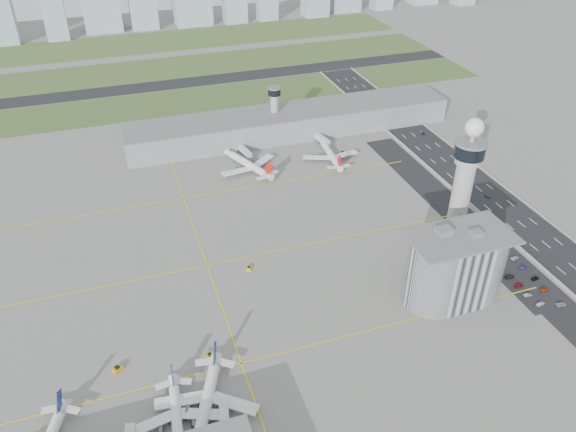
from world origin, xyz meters
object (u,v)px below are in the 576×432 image
object	(u,v)px
car_lot_0	(540,304)
car_lot_2	(519,285)
airplane_far_a	(248,160)
airplane_far_b	(330,150)
car_lot_11	(506,254)
car_hw_2	(423,134)
car_lot_10	(515,258)
jet_bridge_far_1	(317,137)
car_lot_6	(561,304)
airplane_near_c	(205,400)
tug_5	(342,153)
admin_building	(455,266)
car_lot_8	(535,278)
car_lot_5	(490,257)
tug_2	(210,355)
car_lot_4	(497,268)
control_tower	(464,181)
car_lot_3	(510,277)
car_lot_1	(528,295)
jet_bridge_far_0	(240,148)
car_hw_4	(362,101)
tug_3	(249,268)
car_lot_9	(523,268)
car_lot_7	(545,290)
airplane_near_b	(176,417)
tug_1	(117,369)
secondary_tower	(275,107)
car_hw_1	(488,196)

from	to	relation	value
car_lot_0	car_lot_2	world-z (taller)	car_lot_0
airplane_far_a	airplane_far_b	distance (m)	50.30
car_lot_11	car_hw_2	bearing A→B (deg)	-17.23
car_lot_10	car_lot_11	distance (m)	4.35
jet_bridge_far_1	car_lot_6	bearing A→B (deg)	2.93
airplane_near_c	tug_5	bearing A→B (deg)	165.83
jet_bridge_far_1	tug_5	size ratio (longest dim) A/B	4.57
admin_building	car_lot_8	bearing A→B (deg)	-4.70
car_lot_5	car_lot_8	world-z (taller)	car_lot_8
tug_2	car_lot_11	xyz separation A→B (m)	(142.10, 16.67, -0.25)
airplane_near_c	car_lot_4	bearing A→B (deg)	125.88
control_tower	car_lot_3	distance (m)	46.30
car_lot_6	car_lot_1	bearing A→B (deg)	50.90
jet_bridge_far_0	car_lot_2	size ratio (longest dim) A/B	3.27
admin_building	car_hw_2	bearing A→B (deg)	63.77
jet_bridge_far_1	car_lot_5	bearing A→B (deg)	2.78
jet_bridge_far_0	airplane_far_a	bearing A→B (deg)	-12.64
jet_bridge_far_0	car_lot_6	distance (m)	196.25
car_lot_8	car_hw_2	bearing A→B (deg)	-19.16
airplane_near_c	car_lot_10	size ratio (longest dim) A/B	10.45
car_lot_0	car_hw_4	size ratio (longest dim) A/B	1.16
car_lot_6	tug_3	bearing A→B (deg)	67.18
jet_bridge_far_1	car_lot_10	distance (m)	148.44
car_lot_3	admin_building	bearing A→B (deg)	97.60
airplane_far_b	car_lot_4	size ratio (longest dim) A/B	12.68
car_lot_9	car_lot_5	bearing A→B (deg)	46.28
control_tower	car_lot_7	distance (m)	56.86
jet_bridge_far_0	car_lot_1	size ratio (longest dim) A/B	3.85
airplane_far_a	car_lot_3	bearing A→B (deg)	-170.33
tug_2	car_lot_4	bearing A→B (deg)	173.34
admin_building	car_lot_0	distance (m)	39.39
car_lot_10	car_hw_4	xyz separation A→B (m)	(13.25, 191.48, 0.00)
car_lot_4	car_lot_6	world-z (taller)	car_lot_6
car_lot_3	car_hw_2	xyz separation A→B (m)	(38.03, 139.18, -0.01)
airplane_near_b	tug_1	size ratio (longest dim) A/B	10.32
tug_3	control_tower	bearing A→B (deg)	14.16
airplane_near_c	tug_5	xyz separation A→B (m)	(116.99, 156.69, -4.98)
car_lot_3	car_lot_2	bearing A→B (deg)	-171.99
secondary_tower	tug_3	size ratio (longest dim) A/B	11.06
secondary_tower	car_lot_11	size ratio (longest dim) A/B	8.42
control_tower	car_lot_4	world-z (taller)	control_tower
car_lot_11	car_lot_5	bearing A→B (deg)	85.54
jet_bridge_far_1	tug_1	bearing A→B (deg)	-51.79
airplane_far_a	tug_1	bearing A→B (deg)	124.60
car_hw_4	airplane_far_a	bearing A→B (deg)	-155.52
admin_building	jet_bridge_far_0	distance (m)	162.39
control_tower	admin_building	size ratio (longest dim) A/B	1.54
airplane_far_a	car_lot_10	size ratio (longest dim) A/B	10.79
control_tower	car_lot_10	distance (m)	44.77
car_lot_8	car_hw_1	world-z (taller)	car_lot_8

